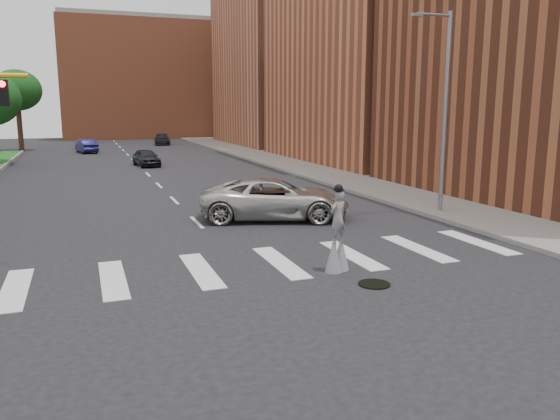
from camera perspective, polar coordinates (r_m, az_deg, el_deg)
The scene contains 13 objects.
ground_plane at distance 16.26m, azimuth -3.06°, elevation -6.85°, with size 160.00×160.00×0.00m, color black.
sidewalk_right at distance 43.57m, azimuth 3.11°, elevation 4.38°, with size 5.00×90.00×0.18m, color slate.
manhole at distance 15.64m, azimuth 9.81°, elevation -7.64°, with size 0.90×0.90×0.04m, color black.
building_mid at distance 52.55m, azimuth 11.07°, elevation 18.31°, with size 16.00×22.00×24.00m, color #B95E3A.
building_far at distance 73.93m, azimuth 1.11°, elevation 14.69°, with size 16.00×22.00×20.00m, color #BE6646.
building_backdrop at distance 93.52m, azimuth -13.87°, elevation 12.95°, with size 26.00×14.00×18.00m, color #B95E3A.
streetlight at distance 25.90m, azimuth 16.73°, elevation 10.27°, with size 2.05×0.20×9.00m.
stilt_performer at distance 16.51m, azimuth 6.04°, elevation -3.00°, with size 0.82×0.64×2.66m.
suv_crossing at distance 24.11m, azimuth -0.55°, elevation 1.18°, with size 3.01×6.52×1.81m, color #B5B2AB.
car_near at distance 47.27m, azimuth -13.80°, elevation 5.34°, with size 1.69×4.20×1.43m, color black.
car_mid at distance 62.84m, azimuth -19.57°, elevation 6.32°, with size 1.55×4.46×1.47m, color #17164E.
car_far at distance 73.62m, azimuth -12.21°, elevation 7.22°, with size 1.94×4.77×1.38m, color black.
tree_7 at distance 68.21m, azimuth -25.81°, elevation 11.17°, with size 5.30×5.30×8.97m.
Camera 1 is at (-4.47, -14.84, 4.91)m, focal length 35.00 mm.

